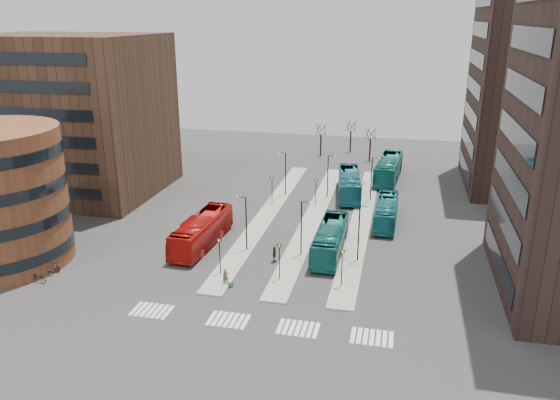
% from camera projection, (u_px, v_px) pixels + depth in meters
% --- Properties ---
extents(ground, '(160.00, 160.00, 0.00)m').
position_uv_depth(ground, '(225.00, 348.00, 42.12)').
color(ground, '#2C2D2F').
rests_on(ground, ground).
extents(island_left, '(2.50, 45.00, 0.15)m').
position_uv_depth(island_left, '(268.00, 213.00, 70.64)').
color(island_left, gray).
rests_on(island_left, ground).
extents(island_mid, '(2.50, 45.00, 0.15)m').
position_uv_depth(island_mid, '(314.00, 217.00, 69.40)').
color(island_mid, gray).
rests_on(island_mid, ground).
extents(island_right, '(2.50, 45.00, 0.15)m').
position_uv_depth(island_right, '(361.00, 220.00, 68.15)').
color(island_right, gray).
rests_on(island_right, ground).
extents(suitcase, '(0.49, 0.45, 0.50)m').
position_uv_depth(suitcase, '(230.00, 285.00, 51.48)').
color(suitcase, navy).
rests_on(suitcase, ground).
extents(red_bus, '(3.46, 12.34, 3.40)m').
position_uv_depth(red_bus, '(202.00, 231.00, 60.44)').
color(red_bus, '#B3110D').
rests_on(red_bus, ground).
extents(teal_bus_a, '(2.75, 11.57, 3.22)m').
position_uv_depth(teal_bus_a, '(330.00, 239.00, 58.40)').
color(teal_bus_a, '#135F5D').
rests_on(teal_bus_a, ground).
extents(teal_bus_b, '(4.38, 12.59, 3.44)m').
position_uv_depth(teal_bus_b, '(349.00, 184.00, 77.21)').
color(teal_bus_b, '#166671').
rests_on(teal_bus_b, ground).
extents(teal_bus_c, '(2.72, 10.76, 2.98)m').
position_uv_depth(teal_bus_c, '(386.00, 212.00, 66.95)').
color(teal_bus_c, '#166B70').
rests_on(teal_bus_c, ground).
extents(teal_bus_d, '(4.16, 13.38, 3.67)m').
position_uv_depth(teal_bus_d, '(388.00, 169.00, 84.49)').
color(teal_bus_d, '#156D69').
rests_on(teal_bus_d, ground).
extents(traveller, '(0.68, 0.60, 1.56)m').
position_uv_depth(traveller, '(225.00, 277.00, 51.82)').
color(traveller, '#47432B').
rests_on(traveller, ground).
extents(commuter_a, '(0.87, 0.72, 1.63)m').
position_uv_depth(commuter_a, '(212.00, 235.00, 61.71)').
color(commuter_a, black).
rests_on(commuter_a, ground).
extents(commuter_b, '(0.62, 1.07, 1.72)m').
position_uv_depth(commuter_b, '(274.00, 254.00, 56.53)').
color(commuter_b, black).
rests_on(commuter_b, ground).
extents(commuter_c, '(0.97, 1.30, 1.79)m').
position_uv_depth(commuter_c, '(323.00, 247.00, 58.17)').
color(commuter_c, black).
rests_on(commuter_c, ground).
extents(bicycle_near, '(1.98, 0.92, 1.00)m').
position_uv_depth(bicycle_near, '(38.00, 277.00, 52.38)').
color(bicycle_near, gray).
rests_on(bicycle_near, ground).
extents(bicycle_mid, '(1.90, 1.02, 1.10)m').
position_uv_depth(bicycle_mid, '(51.00, 268.00, 54.24)').
color(bicycle_mid, gray).
rests_on(bicycle_mid, ground).
extents(bicycle_far, '(1.59, 0.78, 0.80)m').
position_uv_depth(bicycle_far, '(46.00, 272.00, 53.64)').
color(bicycle_far, gray).
rests_on(bicycle_far, ground).
extents(crosswalk_stripes, '(22.35, 2.40, 0.01)m').
position_uv_depth(crosswalk_stripes, '(260.00, 323.00, 45.45)').
color(crosswalk_stripes, silver).
rests_on(crosswalk_stripes, ground).
extents(office_block, '(25.00, 20.12, 22.00)m').
position_uv_depth(office_block, '(68.00, 115.00, 77.06)').
color(office_block, '#483021').
rests_on(office_block, ground).
extents(tower_far, '(20.12, 20.00, 30.00)m').
position_uv_depth(tower_far, '(549.00, 85.00, 76.83)').
color(tower_far, '#2F201A').
rests_on(tower_far, ground).
extents(sign_poles, '(12.45, 22.12, 3.65)m').
position_uv_depth(sign_poles, '(301.00, 218.00, 62.26)').
color(sign_poles, black).
rests_on(sign_poles, ground).
extents(lamp_posts, '(14.04, 20.24, 6.12)m').
position_uv_depth(lamp_posts, '(317.00, 196.00, 66.29)').
color(lamp_posts, black).
rests_on(lamp_posts, ground).
extents(bare_trees, '(10.97, 8.14, 5.90)m').
position_uv_depth(bare_trees, '(347.00, 142.00, 98.58)').
color(bare_trees, black).
rests_on(bare_trees, ground).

